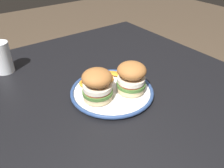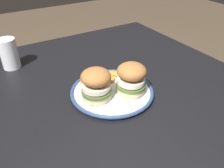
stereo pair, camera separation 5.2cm
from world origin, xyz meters
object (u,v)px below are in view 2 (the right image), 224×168
(drinking_glass, at_px, (10,55))
(dining_table, at_px, (130,119))
(dinner_plate, at_px, (112,92))
(sandwich_half_left, at_px, (132,78))
(sandwich_half_right, at_px, (96,84))

(drinking_glass, bearing_deg, dining_table, 35.88)
(dinner_plate, bearing_deg, sandwich_half_left, 53.44)
(drinking_glass, bearing_deg, sandwich_half_right, 26.14)
(sandwich_half_left, relative_size, drinking_glass, 0.94)
(dining_table, relative_size, drinking_glass, 10.10)
(dinner_plate, height_order, drinking_glass, drinking_glass)
(dinner_plate, distance_m, sandwich_half_left, 0.09)
(sandwich_half_right, bearing_deg, sandwich_half_left, 76.01)
(dinner_plate, relative_size, sandwich_half_left, 2.45)
(drinking_glass, bearing_deg, sandwich_half_left, 36.37)
(dining_table, height_order, sandwich_half_right, sandwich_half_right)
(dining_table, distance_m, dinner_plate, 0.13)
(sandwich_half_left, xyz_separation_m, drinking_glass, (-0.41, -0.30, -0.02))
(dining_table, distance_m, drinking_glass, 0.53)
(dinner_plate, xyz_separation_m, drinking_glass, (-0.37, -0.25, 0.04))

